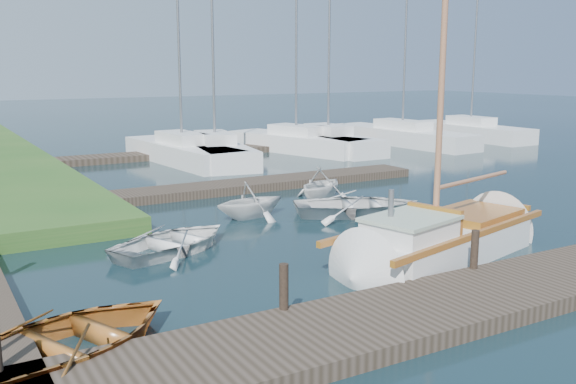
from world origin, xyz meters
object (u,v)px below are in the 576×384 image
sailboat (443,242)px  marina_boat_3 (296,141)px  mooring_post_1 (284,287)px  tender_a (174,237)px  mooring_post_2 (475,249)px  marina_boat_5 (402,135)px  marina_boat_2 (215,150)px  dinghy (68,334)px  tender_b (250,198)px  tender_c (357,202)px  marina_boat_4 (328,141)px  tender_d (321,182)px  marina_boat_7 (470,130)px  marina_boat_1 (182,150)px

sailboat → marina_boat_3: (6.82, 18.02, 0.23)m
mooring_post_1 → tender_a: (-0.02, 5.27, -0.36)m
mooring_post_2 → marina_boat_5: size_ratio=0.08×
mooring_post_2 → marina_boat_2: marina_boat_2 is taller
dinghy → tender_b: tender_b is taller
mooring_post_2 → sailboat: bearing=66.1°
sailboat → marina_boat_3: marina_boat_3 is taller
tender_c → marina_boat_2: bearing=19.5°
dinghy → marina_boat_2: (10.31, 17.81, 0.19)m
marina_boat_2 → marina_boat_3: size_ratio=1.09×
marina_boat_4 → marina_boat_2: bearing=95.6°
mooring_post_1 → tender_d: 10.65m
mooring_post_1 → tender_d: tender_d is taller
mooring_post_2 → tender_d: tender_d is taller
tender_c → marina_boat_5: bearing=-21.2°
mooring_post_2 → tender_a: 6.95m
marina_boat_3 → tender_d: bearing=136.3°
mooring_post_1 → marina_boat_5: marina_boat_5 is taller
tender_b → marina_boat_3: bearing=-43.0°
marina_boat_3 → marina_boat_7: size_ratio=1.05×
mooring_post_1 → marina_boat_5: 27.09m
marina_boat_4 → mooring_post_2: bearing=154.7°
sailboat → marina_boat_2: size_ratio=0.79×
dinghy → tender_a: 5.84m
marina_boat_2 → marina_boat_5: (12.10, 1.00, -0.03)m
marina_boat_1 → marina_boat_4: 8.11m
sailboat → marina_boat_1: marina_boat_1 is taller
mooring_post_1 → dinghy: bearing=171.0°
marina_boat_5 → marina_boat_7: bearing=-93.8°
tender_b → marina_boat_2: size_ratio=0.18×
marina_boat_3 → sailboat: bearing=142.7°
sailboat → tender_a: sailboat is taller
tender_c → marina_boat_3: (5.96, 13.50, 0.18)m
dinghy → marina_boat_5: bearing=-72.6°
dinghy → tender_c: 11.08m
tender_b → tender_a: bearing=117.9°
mooring_post_1 → tender_d: size_ratio=0.34×
dinghy → tender_d: size_ratio=1.60×
mooring_post_2 → tender_a: mooring_post_2 is taller
tender_c → marina_boat_3: marina_boat_3 is taller
dinghy → mooring_post_1: bearing=-121.6°
tender_a → marina_boat_4: size_ratio=0.34×
marina_boat_1 → dinghy: bearing=149.2°
marina_boat_1 → tender_b: bearing=163.7°
mooring_post_2 → tender_a: bearing=130.6°
tender_a → tender_b: bearing=-78.1°
mooring_post_2 → marina_boat_2: 18.51m
tender_a → tender_d: size_ratio=1.39×
dinghy → tender_c: dinghy is taller
sailboat → marina_boat_4: bearing=50.0°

